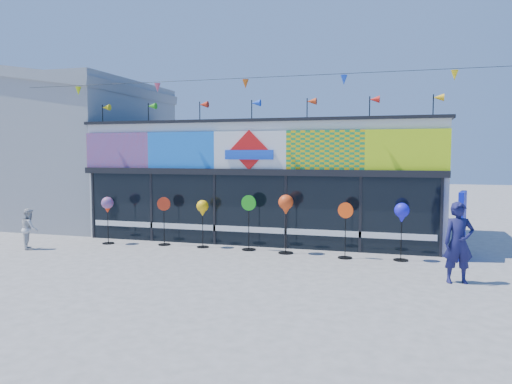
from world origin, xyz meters
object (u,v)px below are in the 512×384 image
at_px(spinner_3, 249,221).
at_px(spinner_6, 402,214).
at_px(blue_sign, 462,225).
at_px(spinner_5, 345,229).
at_px(adult_man, 459,243).
at_px(spinner_0, 107,206).
at_px(child, 29,229).
at_px(spinner_4, 286,207).
at_px(spinner_2, 203,210).
at_px(spinner_1, 164,220).

height_order(spinner_3, spinner_6, spinner_3).
distance_m(blue_sign, spinner_5, 3.29).
distance_m(spinner_5, adult_man, 3.45).
height_order(spinner_0, spinner_6, spinner_6).
relative_size(spinner_3, spinner_5, 1.07).
xyz_separation_m(blue_sign, spinner_0, (-10.97, -0.80, 0.28)).
bearing_deg(spinner_5, child, -171.81).
distance_m(spinner_0, spinner_4, 6.02).
distance_m(spinner_2, spinner_5, 4.57).
xyz_separation_m(spinner_1, spinner_5, (5.91, -0.39, 0.02)).
distance_m(spinner_2, spinner_4, 2.77).
bearing_deg(spinner_6, blue_sign, 24.58).
distance_m(spinner_5, spinner_6, 1.60).
height_order(blue_sign, spinner_3, blue_sign).
bearing_deg(blue_sign, spinner_6, -144.61).
bearing_deg(spinner_1, spinner_0, -170.48).
height_order(spinner_1, spinner_4, spinner_4).
height_order(spinner_4, spinner_5, spinner_4).
bearing_deg(spinner_6, spinner_2, 177.67).
relative_size(spinner_0, adult_man, 0.83).
distance_m(spinner_6, child, 11.32).
height_order(blue_sign, spinner_6, blue_sign).
height_order(blue_sign, spinner_5, blue_sign).
bearing_deg(blue_sign, spinner_4, -161.31).
height_order(spinner_3, spinner_4, spinner_4).
height_order(spinner_6, adult_man, adult_man).
relative_size(spinner_4, child, 1.38).
bearing_deg(adult_man, spinner_3, 144.75).
distance_m(spinner_4, spinner_6, 3.32).
height_order(spinner_0, spinner_2, spinner_0).
distance_m(blue_sign, spinner_3, 6.19).
bearing_deg(blue_sign, adult_man, -86.35).
bearing_deg(spinner_6, spinner_5, -175.48).
relative_size(spinner_0, spinner_1, 0.99).
bearing_deg(spinner_5, spinner_3, 172.98).
height_order(spinner_2, adult_man, adult_man).
relative_size(spinner_5, child, 1.25).
xyz_separation_m(blue_sign, spinner_4, (-4.95, -0.69, 0.45)).
relative_size(spinner_2, spinner_5, 0.95).
height_order(spinner_4, spinner_6, spinner_4).
distance_m(blue_sign, child, 13.04).
bearing_deg(spinner_6, child, -172.31).
bearing_deg(spinner_0, spinner_3, 3.52).
bearing_deg(spinner_2, spinner_3, 0.04).
bearing_deg(spinner_1, spinner_3, -0.44).
bearing_deg(spinner_1, spinner_2, -0.97).
bearing_deg(spinner_3, spinner_5, -7.02).
bearing_deg(spinner_4, spinner_0, -178.95).
xyz_separation_m(spinner_2, adult_man, (7.35, -2.37, -0.27)).
distance_m(spinner_1, spinner_5, 5.92).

